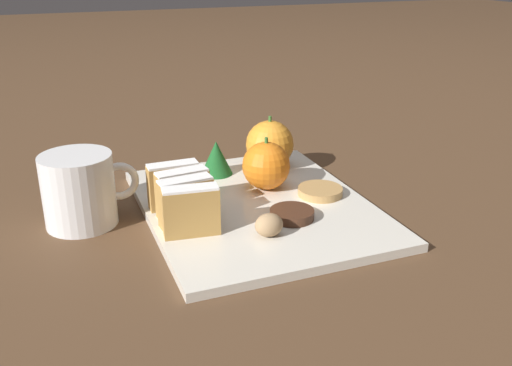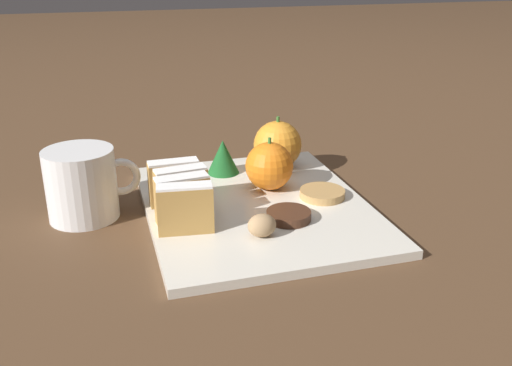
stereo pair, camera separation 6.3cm
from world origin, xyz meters
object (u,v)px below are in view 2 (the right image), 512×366
object	(u,v)px
orange_far	(269,166)
walnut	(262,225)
chocolate_cookie	(289,215)
orange_near	(278,145)
coffee_mug	(82,184)

from	to	relation	value
orange_far	walnut	xyz separation A→B (m)	(-0.05, -0.14, -0.02)
chocolate_cookie	walnut	bearing A→B (deg)	-143.75
orange_far	walnut	distance (m)	0.15
orange_near	chocolate_cookie	xyz separation A→B (m)	(-0.05, -0.19, -0.03)
orange_near	coffee_mug	world-z (taller)	same
orange_near	walnut	bearing A→B (deg)	-112.80
orange_far	chocolate_cookie	xyz separation A→B (m)	(-0.01, -0.11, -0.03)
orange_far	walnut	bearing A→B (deg)	-110.91
chocolate_cookie	orange_near	bearing A→B (deg)	76.04
coffee_mug	chocolate_cookie	bearing A→B (deg)	-23.33
walnut	coffee_mug	size ratio (longest dim) A/B	0.28
walnut	chocolate_cookie	xyz separation A→B (m)	(0.05, 0.03, -0.01)
orange_near	orange_far	xyz separation A→B (m)	(-0.04, -0.08, -0.00)
walnut	orange_near	bearing A→B (deg)	67.20
chocolate_cookie	coffee_mug	bearing A→B (deg)	156.67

